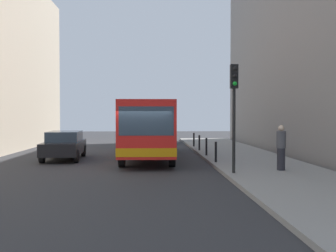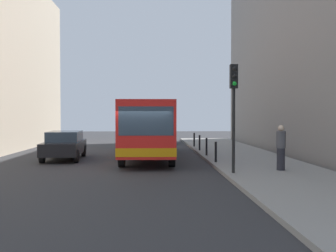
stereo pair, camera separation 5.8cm
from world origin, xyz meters
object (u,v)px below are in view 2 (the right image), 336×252
Objects in this scene: pedestrian_near_signal at (281,148)px; bus at (148,126)px; bollard_mid at (207,147)px; traffic_light at (234,97)px; bollard_near at (216,152)px; car_beside_bus at (65,145)px; bollard_farthest at (194,140)px; car_behind_bus at (157,134)px; bollard_far at (200,143)px.

bus is at bearing 81.53° from pedestrian_near_signal.
traffic_light is at bearing -89.12° from bollard_mid.
bus reaches higher than bollard_near.
bollard_near is at bearing -90.00° from bollard_mid.
bollard_near is at bearing 79.18° from pedestrian_near_signal.
car_beside_bus reaches higher than bollard_farthest.
bollard_near is at bearing 91.66° from traffic_light.
bus is 11.62× the size of bollard_mid.
bollard_farthest is at bearing 90.45° from traffic_light.
bollard_near is (3.17, -3.55, -1.10)m from bus.
car_beside_bus is 10.17m from traffic_light.
car_beside_bus is at bearing -140.12° from bollard_farthest.
car_behind_bus reaches higher than bollard_farthest.
bollard_near is 1.00× the size of bollard_farthest.
bollard_far is at bearing 90.00° from bollard_near.
bollard_farthest is at bearing -118.97° from bus.
bollard_near is 9.16m from bollard_farthest.
car_beside_bus is 9.90m from bollard_farthest.
car_behind_bus reaches higher than bollard_near.
bus is 2.46× the size of car_beside_bus.
bollard_far is 3.05m from bollard_farthest.
bollard_farthest is 12.13m from pedestrian_near_signal.
traffic_light is at bearing 100.73° from car_behind_bus.
bollard_near is 1.00× the size of bollard_mid.
bollard_mid is at bearing -90.00° from bollard_far.
traffic_light reaches higher than bus.
pedestrian_near_signal is at bearing -52.31° from bollard_near.
pedestrian_near_signal is at bearing 130.56° from bus.
bollard_near and bollard_farthest have the same top height.
bus is 4.22m from bollard_far.
bollard_mid is (-0.10, 6.50, -2.38)m from traffic_light.
bollard_mid is 6.11m from bollard_farthest.
traffic_light is 6.92m from bollard_mid.
bollard_farthest is (3.17, 5.61, -1.10)m from bus.
bollard_mid is (0.00, 3.05, 0.00)m from bollard_near.
traffic_light is 12.83m from bollard_farthest.
car_beside_bus is 4.72× the size of bollard_far.
bollard_near is (-0.10, 3.45, -2.38)m from traffic_light.
pedestrian_near_signal is at bearing 18.14° from traffic_light.
bollard_far is 0.53× the size of pedestrian_near_signal.
bollard_near is 1.00× the size of bollard_far.
bollard_near is at bearing 102.28° from car_behind_bus.
traffic_light is (2.62, -17.96, 2.22)m from car_behind_bus.
pedestrian_near_signal is (2.14, -8.88, 0.43)m from bollard_far.
bollard_near is 0.53× the size of pedestrian_near_signal.
pedestrian_near_signal reaches higher than car_beside_bus.
bollard_farthest is at bearing 117.64° from car_behind_bus.
car_beside_bus reaches higher than bollard_near.
bus is at bearing -141.15° from bollard_far.
car_behind_bus is at bearing 56.60° from pedestrian_near_signal.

